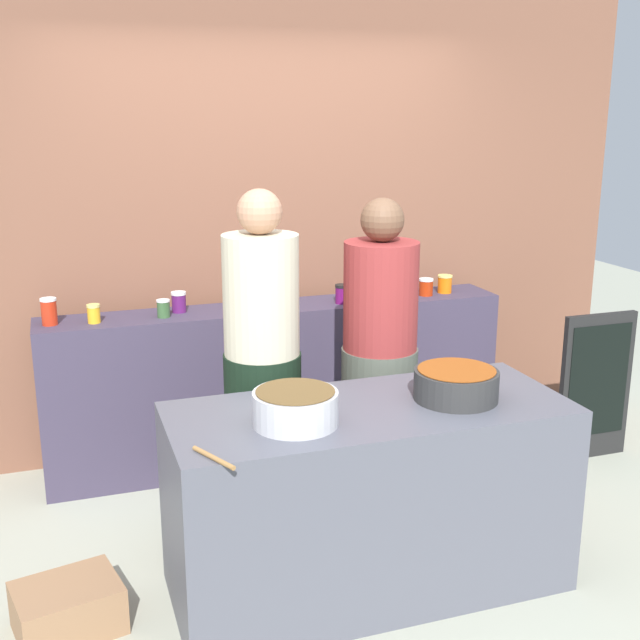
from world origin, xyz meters
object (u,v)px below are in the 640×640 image
object	(u,v)px
preserve_jar_7	(391,288)
cooking_pot_center	(456,384)
preserve_jar_4	(248,294)
preserve_jar_6	(342,294)
preserve_jar_3	(179,302)
wooden_spoon	(214,458)
preserve_jar_0	(49,311)
preserve_jar_2	(163,308)
bread_crate	(68,608)
preserve_jar_8	(426,287)
preserve_jar_5	(277,296)
preserve_jar_1	(94,314)
cooking_pot_left	(295,408)
preserve_jar_9	(445,284)
chalkboard_sign	(596,386)
cook_with_tongs	(263,385)
cook_in_cap	(379,376)

from	to	relation	value
preserve_jar_7	cooking_pot_center	xyz separation A→B (m)	(-0.31, -1.39, -0.11)
preserve_jar_4	preserve_jar_6	bearing A→B (deg)	-10.63
preserve_jar_3	wooden_spoon	world-z (taller)	preserve_jar_3
preserve_jar_0	preserve_jar_2	distance (m)	0.59
bread_crate	preserve_jar_2	bearing A→B (deg)	64.55
preserve_jar_4	preserve_jar_8	world-z (taller)	preserve_jar_4
preserve_jar_5	preserve_jar_1	bearing A→B (deg)	-177.60
preserve_jar_2	preserve_jar_5	size ratio (longest dim) A/B	0.81
preserve_jar_2	preserve_jar_8	world-z (taller)	preserve_jar_8
preserve_jar_5	preserve_jar_8	world-z (taller)	preserve_jar_5
preserve_jar_6	preserve_jar_7	world-z (taller)	preserve_jar_7
preserve_jar_4	preserve_jar_6	xyz separation A→B (m)	(0.54, -0.10, -0.02)
preserve_jar_4	preserve_jar_7	size ratio (longest dim) A/B	1.12
preserve_jar_5	preserve_jar_0	bearing A→B (deg)	-179.63
preserve_jar_5	preserve_jar_7	bearing A→B (deg)	-3.53
preserve_jar_0	preserve_jar_1	xyz separation A→B (m)	(0.22, -0.03, -0.02)
preserve_jar_0	cooking_pot_center	world-z (taller)	preserve_jar_0
cooking_pot_left	wooden_spoon	world-z (taller)	cooking_pot_left
preserve_jar_1	wooden_spoon	world-z (taller)	preserve_jar_1
preserve_jar_5	preserve_jar_9	xyz separation A→B (m)	(1.08, 0.00, -0.01)
preserve_jar_6	preserve_jar_8	world-z (taller)	preserve_jar_6
chalkboard_sign	cooking_pot_center	bearing A→B (deg)	-149.29
cooking_pot_center	wooden_spoon	bearing A→B (deg)	-166.25
preserve_jar_4	bread_crate	world-z (taller)	preserve_jar_4
cooking_pot_center	chalkboard_sign	distance (m)	1.69
preserve_jar_3	preserve_jar_4	world-z (taller)	preserve_jar_4
wooden_spoon	cook_with_tongs	xyz separation A→B (m)	(0.42, 0.89, -0.08)
preserve_jar_3	preserve_jar_7	bearing A→B (deg)	-3.99
preserve_jar_5	bread_crate	world-z (taller)	preserve_jar_5
preserve_jar_6	cook_in_cap	xyz separation A→B (m)	(-0.06, -0.72, -0.27)
preserve_jar_7	preserve_jar_8	xyz separation A→B (m)	(0.24, 0.01, -0.01)
preserve_jar_9	wooden_spoon	world-z (taller)	preserve_jar_9
preserve_jar_0	cooking_pot_left	xyz separation A→B (m)	(0.90, -1.47, -0.11)
preserve_jar_9	preserve_jar_2	bearing A→B (deg)	-178.62
preserve_jar_9	preserve_jar_8	bearing A→B (deg)	-168.37
preserve_jar_2	preserve_jar_0	bearing A→B (deg)	176.79
preserve_jar_5	chalkboard_sign	xyz separation A→B (m)	(1.80, -0.60, -0.55)
preserve_jar_1	preserve_jar_5	xyz separation A→B (m)	(1.02, 0.04, 0.01)
preserve_jar_2	preserve_jar_7	bearing A→B (deg)	-0.08
cook_with_tongs	preserve_jar_8	bearing A→B (deg)	32.14
preserve_jar_2	cooking_pot_center	xyz separation A→B (m)	(1.05, -1.39, -0.09)
preserve_jar_1	chalkboard_sign	distance (m)	2.92
preserve_jar_8	preserve_jar_9	bearing A→B (deg)	11.63
preserve_jar_2	cooking_pot_left	size ratio (longest dim) A/B	0.29
preserve_jar_0	cook_in_cap	size ratio (longest dim) A/B	0.09
preserve_jar_3	wooden_spoon	xyz separation A→B (m)	(-0.16, -1.74, -0.16)
preserve_jar_5	chalkboard_sign	distance (m)	1.97
preserve_jar_4	preserve_jar_7	xyz separation A→B (m)	(0.86, -0.09, -0.01)
preserve_jar_2	preserve_jar_3	distance (m)	0.13
wooden_spoon	bread_crate	bearing A→B (deg)	144.56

